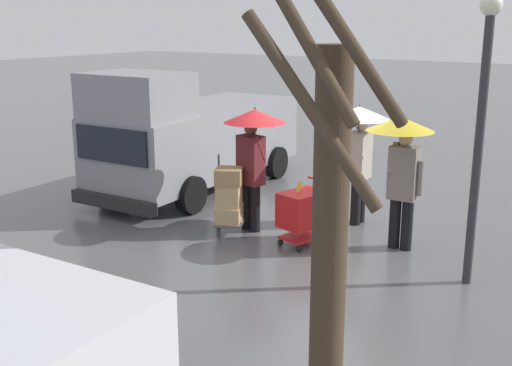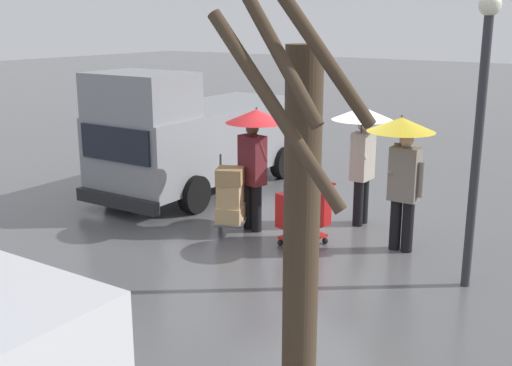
{
  "view_description": "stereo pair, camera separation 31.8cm",
  "coord_description": "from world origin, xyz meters",
  "px_view_note": "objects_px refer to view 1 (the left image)",
  "views": [
    {
      "loc": [
        -4.81,
        9.44,
        3.56
      ],
      "look_at": [
        0.47,
        1.42,
        1.05
      ],
      "focal_mm": 44.35,
      "sensor_mm": 36.0,
      "label": 1
    },
    {
      "loc": [
        -5.08,
        9.26,
        3.56
      ],
      "look_at": [
        0.47,
        1.42,
        1.05
      ],
      "focal_mm": 44.35,
      "sensor_mm": 36.0,
      "label": 2
    }
  ],
  "objects_px": {
    "cargo_van_parked_right": "(192,136)",
    "pedestrian_white_side": "(253,140)",
    "pedestrian_black_side": "(402,151)",
    "bare_tree_near": "(327,281)",
    "street_lamp": "(482,113)",
    "pedestrian_pink_side": "(360,136)",
    "shopping_cart_vendor": "(303,211)",
    "hand_dolly_boxes": "(229,197)"
  },
  "relations": [
    {
      "from": "shopping_cart_vendor",
      "to": "hand_dolly_boxes",
      "type": "relative_size",
      "value": 0.79
    },
    {
      "from": "cargo_van_parked_right",
      "to": "pedestrian_white_side",
      "type": "distance_m",
      "value": 2.99
    },
    {
      "from": "shopping_cart_vendor",
      "to": "pedestrian_white_side",
      "type": "distance_m",
      "value": 1.47
    },
    {
      "from": "pedestrian_pink_side",
      "to": "hand_dolly_boxes",
      "type": "bearing_deg",
      "value": 47.01
    },
    {
      "from": "cargo_van_parked_right",
      "to": "street_lamp",
      "type": "bearing_deg",
      "value": 164.54
    },
    {
      "from": "cargo_van_parked_right",
      "to": "hand_dolly_boxes",
      "type": "height_order",
      "value": "cargo_van_parked_right"
    },
    {
      "from": "shopping_cart_vendor",
      "to": "bare_tree_near",
      "type": "distance_m",
      "value": 5.94
    },
    {
      "from": "cargo_van_parked_right",
      "to": "bare_tree_near",
      "type": "height_order",
      "value": "bare_tree_near"
    },
    {
      "from": "cargo_van_parked_right",
      "to": "street_lamp",
      "type": "height_order",
      "value": "street_lamp"
    },
    {
      "from": "shopping_cart_vendor",
      "to": "pedestrian_black_side",
      "type": "bearing_deg",
      "value": -152.96
    },
    {
      "from": "cargo_van_parked_right",
      "to": "pedestrian_pink_side",
      "type": "distance_m",
      "value": 3.91
    },
    {
      "from": "pedestrian_white_side",
      "to": "bare_tree_near",
      "type": "xyz_separation_m",
      "value": [
        -4.0,
        5.12,
        0.28
      ]
    },
    {
      "from": "bare_tree_near",
      "to": "hand_dolly_boxes",
      "type": "bearing_deg",
      "value": -48.26
    },
    {
      "from": "pedestrian_pink_side",
      "to": "street_lamp",
      "type": "relative_size",
      "value": 0.56
    },
    {
      "from": "shopping_cart_vendor",
      "to": "cargo_van_parked_right",
      "type": "bearing_deg",
      "value": -24.45
    },
    {
      "from": "pedestrian_black_side",
      "to": "cargo_van_parked_right",
      "type": "bearing_deg",
      "value": -10.98
    },
    {
      "from": "cargo_van_parked_right",
      "to": "hand_dolly_boxes",
      "type": "bearing_deg",
      "value": 140.97
    },
    {
      "from": "pedestrian_black_side",
      "to": "bare_tree_near",
      "type": "distance_m",
      "value": 5.9
    },
    {
      "from": "shopping_cart_vendor",
      "to": "pedestrian_black_side",
      "type": "height_order",
      "value": "pedestrian_black_side"
    },
    {
      "from": "pedestrian_white_side",
      "to": "pedestrian_pink_side",
      "type": "bearing_deg",
      "value": -135.2
    },
    {
      "from": "pedestrian_black_side",
      "to": "pedestrian_white_side",
      "type": "distance_m",
      "value": 2.44
    },
    {
      "from": "pedestrian_black_side",
      "to": "pedestrian_white_side",
      "type": "bearing_deg",
      "value": 13.02
    },
    {
      "from": "hand_dolly_boxes",
      "to": "pedestrian_black_side",
      "type": "distance_m",
      "value": 2.93
    },
    {
      "from": "cargo_van_parked_right",
      "to": "pedestrian_white_side",
      "type": "xyz_separation_m",
      "value": [
        -2.55,
        1.51,
        0.41
      ]
    },
    {
      "from": "cargo_van_parked_right",
      "to": "pedestrian_black_side",
      "type": "xyz_separation_m",
      "value": [
        -4.94,
        0.96,
        0.41
      ]
    },
    {
      "from": "bare_tree_near",
      "to": "street_lamp",
      "type": "relative_size",
      "value": 1.01
    },
    {
      "from": "pedestrian_white_side",
      "to": "bare_tree_near",
      "type": "height_order",
      "value": "bare_tree_near"
    },
    {
      "from": "pedestrian_black_side",
      "to": "bare_tree_near",
      "type": "bearing_deg",
      "value": 105.91
    },
    {
      "from": "hand_dolly_boxes",
      "to": "bare_tree_near",
      "type": "xyz_separation_m",
      "value": [
        -4.24,
        4.75,
        1.22
      ]
    },
    {
      "from": "bare_tree_near",
      "to": "street_lamp",
      "type": "bearing_deg",
      "value": -86.64
    },
    {
      "from": "pedestrian_black_side",
      "to": "bare_tree_near",
      "type": "xyz_separation_m",
      "value": [
        -1.62,
        5.67,
        0.28
      ]
    },
    {
      "from": "street_lamp",
      "to": "pedestrian_white_side",
      "type": "bearing_deg",
      "value": -3.46
    },
    {
      "from": "bare_tree_near",
      "to": "pedestrian_pink_side",
      "type": "bearing_deg",
      "value": -67.5
    },
    {
      "from": "bare_tree_near",
      "to": "cargo_van_parked_right",
      "type": "bearing_deg",
      "value": -45.33
    },
    {
      "from": "pedestrian_white_side",
      "to": "bare_tree_near",
      "type": "bearing_deg",
      "value": 127.99
    },
    {
      "from": "hand_dolly_boxes",
      "to": "shopping_cart_vendor",
      "type": "bearing_deg",
      "value": -169.63
    },
    {
      "from": "hand_dolly_boxes",
      "to": "pedestrian_black_side",
      "type": "bearing_deg",
      "value": -160.75
    },
    {
      "from": "bare_tree_near",
      "to": "street_lamp",
      "type": "distance_m",
      "value": 4.93
    },
    {
      "from": "cargo_van_parked_right",
      "to": "pedestrian_pink_side",
      "type": "relative_size",
      "value": 2.52
    },
    {
      "from": "cargo_van_parked_right",
      "to": "street_lamp",
      "type": "xyz_separation_m",
      "value": [
        -6.26,
        1.73,
        1.19
      ]
    },
    {
      "from": "pedestrian_pink_side",
      "to": "pedestrian_black_side",
      "type": "distance_m",
      "value": 1.3
    },
    {
      "from": "pedestrian_pink_side",
      "to": "bare_tree_near",
      "type": "relative_size",
      "value": 0.55
    }
  ]
}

